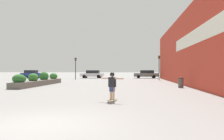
{
  "coord_description": "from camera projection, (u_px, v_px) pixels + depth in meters",
  "views": [
    {
      "loc": [
        2.69,
        -5.96,
        1.55
      ],
      "look_at": [
        1.2,
        9.51,
        1.56
      ],
      "focal_mm": 35.0,
      "sensor_mm": 36.0,
      "label": 1
    }
  ],
  "objects": [
    {
      "name": "car_leftmost",
      "position": [
        92.0,
        74.0,
        43.06
      ],
      "size": [
        4.56,
        2.03,
        1.53
      ],
      "rotation": [
        0.0,
        0.0,
        1.57
      ],
      "color": "silver",
      "rests_on": "ground_plane"
    },
    {
      "name": "building_wall_right",
      "position": [
        187.0,
        48.0,
        22.12
      ],
      "size": [
        0.67,
        39.02,
        7.53
      ],
      "color": "#B23323",
      "rests_on": "ground_plane"
    },
    {
      "name": "traffic_light_left",
      "position": [
        76.0,
        65.0,
        35.42
      ],
      "size": [
        0.28,
        0.3,
        3.57
      ],
      "color": "black",
      "rests_on": "ground_plane"
    },
    {
      "name": "trash_bin",
      "position": [
        181.0,
        83.0,
        19.35
      ],
      "size": [
        0.48,
        0.48,
        0.86
      ],
      "color": "#514C47",
      "rests_on": "ground_plane"
    },
    {
      "name": "skateboard",
      "position": [
        112.0,
        100.0,
        10.78
      ],
      "size": [
        0.48,
        0.72,
        0.1
      ],
      "rotation": [
        0.0,
        0.0,
        -0.48
      ],
      "color": "olive",
      "rests_on": "ground_plane"
    },
    {
      "name": "car_center_left",
      "position": [
        146.0,
        74.0,
        42.26
      ],
      "size": [
        4.7,
        1.87,
        1.54
      ],
      "rotation": [
        0.0,
        0.0,
        1.57
      ],
      "color": "slate",
      "rests_on": "ground_plane"
    },
    {
      "name": "skateboarder",
      "position": [
        112.0,
        83.0,
        10.78
      ],
      "size": [
        1.16,
        0.66,
        1.36
      ],
      "rotation": [
        0.0,
        0.0,
        -0.48
      ],
      "color": "tan",
      "rests_on": "skateboard"
    },
    {
      "name": "traffic_light_right",
      "position": [
        159.0,
        64.0,
        34.09
      ],
      "size": [
        0.28,
        0.3,
        3.83
      ],
      "color": "black",
      "rests_on": "ground_plane"
    },
    {
      "name": "planter_box",
      "position": [
        39.0,
        81.0,
        22.08
      ],
      "size": [
        1.21,
        9.74,
        1.37
      ],
      "color": "#605B54",
      "rests_on": "ground_plane"
    },
    {
      "name": "ground_plane",
      "position": [
        38.0,
        125.0,
        6.19
      ],
      "size": [
        300.0,
        300.0,
        0.0
      ],
      "primitive_type": "plane",
      "color": "gray"
    },
    {
      "name": "car_rightmost",
      "position": [
        216.0,
        74.0,
        40.62
      ],
      "size": [
        4.26,
        1.89,
        1.45
      ],
      "rotation": [
        0.0,
        0.0,
        1.57
      ],
      "color": "#BCBCC1",
      "rests_on": "ground_plane"
    },
    {
      "name": "car_center_right",
      "position": [
        32.0,
        74.0,
        41.82
      ],
      "size": [
        3.86,
        1.85,
        1.56
      ],
      "rotation": [
        0.0,
        0.0,
        -1.57
      ],
      "color": "navy",
      "rests_on": "ground_plane"
    }
  ]
}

